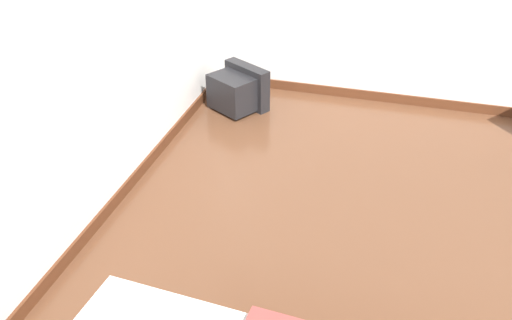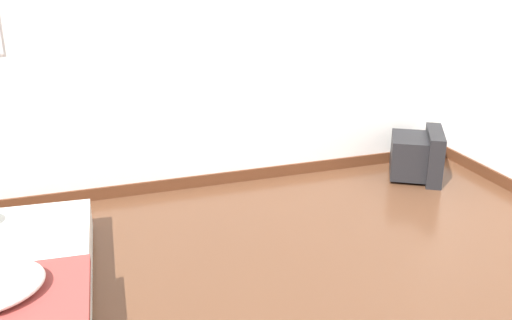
# 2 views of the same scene
# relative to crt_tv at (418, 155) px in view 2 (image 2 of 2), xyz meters

# --- Properties ---
(wall_back) EXTENTS (8.37, 0.08, 2.60)m
(wall_back) POSITION_rel_crt_tv_xyz_m (-2.48, 0.40, 1.11)
(wall_back) COLOR white
(wall_back) RESTS_ON ground_plane
(crt_tv) EXTENTS (0.55, 0.57, 0.38)m
(crt_tv) POSITION_rel_crt_tv_xyz_m (0.00, 0.00, 0.00)
(crt_tv) COLOR black
(crt_tv) RESTS_ON ground_plane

